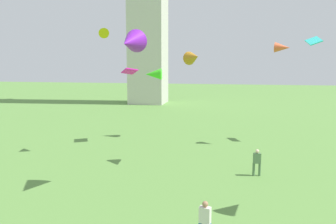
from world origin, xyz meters
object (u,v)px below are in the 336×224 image
at_px(person_2, 205,219).
at_px(kite_flying_7, 130,42).
at_px(kite_flying_3, 103,31).
at_px(kite_flying_2, 193,57).
at_px(kite_flying_1, 314,41).
at_px(kite_flying_6, 282,48).
at_px(kite_flying_5, 153,74).
at_px(kite_flying_4, 130,71).
at_px(person_0, 257,161).

distance_m(person_2, kite_flying_7, 10.38).
bearing_deg(kite_flying_3, kite_flying_2, 138.05).
xyz_separation_m(person_2, kite_flying_7, (-4.74, 5.04, 7.73)).
xyz_separation_m(kite_flying_1, kite_flying_6, (-3.09, -2.15, -0.69)).
bearing_deg(kite_flying_2, kite_flying_5, 85.87).
bearing_deg(kite_flying_5, kite_flying_2, 24.88).
height_order(kite_flying_2, kite_flying_4, kite_flying_2).
relative_size(kite_flying_2, kite_flying_3, 1.09).
distance_m(person_2, kite_flying_2, 12.93).
height_order(kite_flying_4, kite_flying_5, kite_flying_4).
height_order(kite_flying_2, kite_flying_6, kite_flying_6).
bearing_deg(person_0, kite_flying_4, -46.76).
height_order(kite_flying_2, kite_flying_5, kite_flying_2).
bearing_deg(person_0, kite_flying_3, -28.90).
bearing_deg(kite_flying_7, kite_flying_4, 112.33).
bearing_deg(kite_flying_2, kite_flying_1, 9.75).
bearing_deg(person_2, person_0, 87.74).
xyz_separation_m(kite_flying_1, kite_flying_3, (-17.87, -7.56, 0.49)).
bearing_deg(kite_flying_6, kite_flying_3, 125.97).
relative_size(kite_flying_6, kite_flying_7, 0.71).
bearing_deg(kite_flying_1, kite_flying_3, 104.10).
distance_m(kite_flying_2, kite_flying_4, 9.41).
height_order(person_2, kite_flying_6, kite_flying_6).
xyz_separation_m(kite_flying_4, kite_flying_5, (1.75, 2.47, -0.35)).
distance_m(kite_flying_2, kite_flying_7, 6.45).
bearing_deg(kite_flying_3, person_0, 137.05).
distance_m(person_0, kite_flying_7, 11.55).
bearing_deg(kite_flying_1, kite_flying_7, 130.80).
distance_m(kite_flying_6, kite_flying_7, 16.66).
bearing_deg(kite_flying_4, kite_flying_5, 108.04).
relative_size(kite_flying_1, kite_flying_6, 1.05).
relative_size(kite_flying_3, kite_flying_6, 1.05).
distance_m(kite_flying_3, kite_flying_7, 9.30).
xyz_separation_m(person_2, kite_flying_5, (-6.88, 19.58, 5.46)).
height_order(kite_flying_3, kite_flying_4, kite_flying_3).
height_order(kite_flying_5, kite_flying_6, kite_flying_6).
bearing_deg(kite_flying_4, kite_flying_2, 10.20).
height_order(person_0, kite_flying_6, kite_flying_6).
bearing_deg(kite_flying_7, person_0, 33.40).
relative_size(person_0, kite_flying_1, 1.14).
relative_size(person_2, kite_flying_7, 0.85).
bearing_deg(person_0, kite_flying_5, -59.07).
height_order(person_0, person_2, person_2).
relative_size(person_0, kite_flying_3, 1.14).
bearing_deg(kite_flying_7, kite_flying_3, 125.52).
xyz_separation_m(person_0, kite_flying_4, (-11.40, 7.92, 5.81)).
xyz_separation_m(person_0, kite_flying_1, (5.62, 11.29, 8.65)).
distance_m(kite_flying_4, kite_flying_6, 14.15).
relative_size(kite_flying_2, kite_flying_7, 0.81).
bearing_deg(kite_flying_2, person_0, -52.53).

